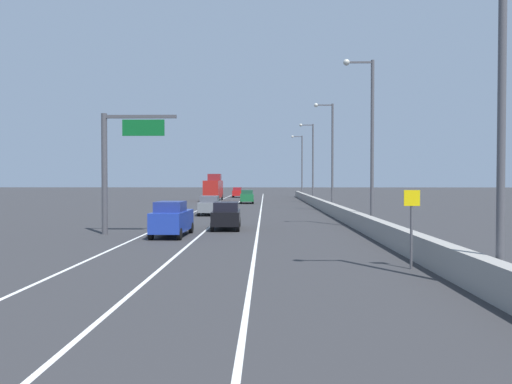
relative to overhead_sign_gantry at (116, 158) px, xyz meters
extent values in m
plane|color=#2D2D30|center=(7.26, 35.74, -4.73)|extent=(320.00, 320.00, 0.00)
cube|color=silver|center=(1.76, 26.74, -4.73)|extent=(0.16, 130.00, 0.00)
cube|color=silver|center=(5.26, 26.74, -4.73)|extent=(0.16, 130.00, 0.00)
cube|color=silver|center=(8.76, 26.74, -4.73)|extent=(0.16, 130.00, 0.00)
cube|color=gray|center=(15.69, 11.74, -4.18)|extent=(0.60, 120.00, 1.10)
cylinder|color=#47474C|center=(-0.74, 0.02, -0.98)|extent=(0.36, 0.36, 7.50)
cube|color=#47474C|center=(1.51, 0.02, 2.57)|extent=(4.50, 0.20, 0.20)
cube|color=#0C5923|center=(1.73, -0.10, 1.87)|extent=(2.60, 0.10, 1.00)
cylinder|color=#4C4C51|center=(14.79, -11.94, -3.53)|extent=(0.10, 0.10, 2.40)
cube|color=yellow|center=(14.79, -11.98, -2.03)|extent=(0.60, 0.04, 0.60)
cylinder|color=#4C4C51|center=(16.28, -15.95, 1.10)|extent=(0.24, 0.24, 11.65)
cylinder|color=#4C4C51|center=(16.65, 3.96, 1.10)|extent=(0.24, 0.24, 11.65)
cube|color=#4C4C51|center=(15.75, 3.96, 6.77)|extent=(1.80, 0.12, 0.12)
sphere|color=beige|center=(14.85, 3.96, 6.77)|extent=(0.44, 0.44, 0.44)
cylinder|color=#4C4C51|center=(16.55, 23.88, 1.10)|extent=(0.24, 0.24, 11.65)
cube|color=#4C4C51|center=(15.65, 23.88, 6.77)|extent=(1.80, 0.12, 0.12)
sphere|color=beige|center=(14.75, 23.88, 6.77)|extent=(0.44, 0.44, 0.44)
cylinder|color=#4C4C51|center=(16.31, 43.80, 1.10)|extent=(0.24, 0.24, 11.65)
cube|color=#4C4C51|center=(15.41, 43.80, 6.77)|extent=(1.80, 0.12, 0.12)
sphere|color=beige|center=(14.51, 43.80, 6.77)|extent=(0.44, 0.44, 0.44)
cylinder|color=#4C4C51|center=(16.15, 63.71, 1.10)|extent=(0.24, 0.24, 11.65)
cube|color=#4C4C51|center=(15.25, 63.71, 6.77)|extent=(1.80, 0.12, 0.12)
sphere|color=beige|center=(14.35, 63.71, 6.77)|extent=(0.44, 0.44, 0.44)
cube|color=#196033|center=(6.60, 41.53, -3.89)|extent=(2.06, 4.83, 1.00)
cube|color=#1C4633|center=(6.62, 41.06, -3.09)|extent=(1.73, 2.20, 0.60)
cylinder|color=black|center=(5.66, 43.43, -4.39)|extent=(0.25, 0.69, 0.68)
cylinder|color=black|center=(7.38, 43.50, -4.39)|extent=(0.25, 0.69, 0.68)
cylinder|color=black|center=(5.82, 39.57, -4.39)|extent=(0.25, 0.69, 0.68)
cylinder|color=black|center=(7.53, 39.64, -4.39)|extent=(0.25, 0.69, 0.68)
cube|color=red|center=(3.86, 66.20, -3.88)|extent=(1.77, 4.23, 1.01)
cube|color=maroon|center=(3.86, 65.78, -3.08)|extent=(1.55, 1.90, 0.60)
cylinder|color=black|center=(3.06, 67.86, -4.39)|extent=(0.22, 0.68, 0.68)
cylinder|color=black|center=(4.66, 67.86, -4.39)|extent=(0.22, 0.68, 0.68)
cylinder|color=black|center=(3.06, 64.54, -4.39)|extent=(0.22, 0.68, 0.68)
cylinder|color=black|center=(4.66, 64.54, -4.39)|extent=(0.22, 0.68, 0.68)
cube|color=#1E389E|center=(3.66, -1.06, -3.80)|extent=(1.92, 4.66, 1.17)
cube|color=navy|center=(3.65, -1.53, -2.91)|extent=(1.63, 2.12, 0.60)
cylinder|color=black|center=(2.90, 0.81, -4.39)|extent=(0.24, 0.69, 0.68)
cylinder|color=black|center=(4.53, 0.77, -4.39)|extent=(0.24, 0.69, 0.68)
cylinder|color=black|center=(2.79, -2.90, -4.39)|extent=(0.24, 0.69, 0.68)
cylinder|color=black|center=(4.42, -2.94, -4.39)|extent=(0.24, 0.69, 0.68)
cube|color=slate|center=(3.90, 17.42, -3.93)|extent=(1.97, 4.72, 0.91)
cube|color=#4D505A|center=(3.91, 16.95, -3.18)|extent=(1.70, 2.14, 0.60)
cylinder|color=black|center=(3.01, 19.30, -4.39)|extent=(0.23, 0.68, 0.68)
cylinder|color=black|center=(4.74, 19.33, -4.39)|extent=(0.23, 0.68, 0.68)
cylinder|color=black|center=(3.07, 15.51, -4.39)|extent=(0.23, 0.68, 0.68)
cylinder|color=black|center=(4.80, 15.54, -4.39)|extent=(0.23, 0.68, 0.68)
cube|color=black|center=(6.57, 3.49, -3.92)|extent=(1.99, 4.63, 0.94)
cube|color=black|center=(6.58, 3.03, -3.15)|extent=(1.69, 2.11, 0.60)
cylinder|color=black|center=(5.67, 5.29, -4.39)|extent=(0.24, 0.69, 0.68)
cylinder|color=black|center=(7.34, 5.35, -4.39)|extent=(0.24, 0.69, 0.68)
cylinder|color=black|center=(5.79, 1.63, -4.39)|extent=(0.24, 0.69, 0.68)
cylinder|color=black|center=(7.47, 1.68, -4.39)|extent=(0.24, 0.69, 0.68)
cube|color=#A51E19|center=(0.83, 50.42, -2.84)|extent=(2.43, 8.80, 2.77)
cube|color=maroon|center=(0.82, 52.36, -0.90)|extent=(2.12, 1.94, 1.10)
cylinder|color=black|center=(-0.30, 54.11, -4.23)|extent=(0.22, 1.00, 1.00)
cylinder|color=black|center=(1.94, 54.12, -4.23)|extent=(0.22, 1.00, 1.00)
cylinder|color=black|center=(-0.28, 46.72, -4.23)|extent=(0.22, 1.00, 1.00)
cylinder|color=black|center=(1.96, 46.73, -4.23)|extent=(0.22, 1.00, 1.00)
camera|label=1|loc=(9.25, -31.12, -1.34)|focal=35.42mm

